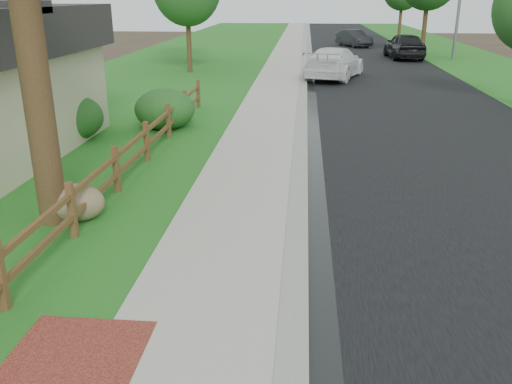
# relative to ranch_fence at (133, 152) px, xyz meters

# --- Properties ---
(ground) EXTENTS (120.00, 120.00, 0.00)m
(ground) POSITION_rel_ranch_fence_xyz_m (3.60, -6.40, -0.62)
(ground) COLOR #392E1F
(road) EXTENTS (8.00, 90.00, 0.02)m
(road) POSITION_rel_ranch_fence_xyz_m (8.20, 28.60, -0.61)
(road) COLOR black
(road) RESTS_ON ground
(curb) EXTENTS (0.40, 90.00, 0.12)m
(curb) POSITION_rel_ranch_fence_xyz_m (4.00, 28.60, -0.56)
(curb) COLOR gray
(curb) RESTS_ON ground
(wet_gutter) EXTENTS (0.50, 90.00, 0.00)m
(wet_gutter) POSITION_rel_ranch_fence_xyz_m (4.35, 28.60, -0.60)
(wet_gutter) COLOR black
(wet_gutter) RESTS_ON road
(sidewalk) EXTENTS (2.20, 90.00, 0.10)m
(sidewalk) POSITION_rel_ranch_fence_xyz_m (2.70, 28.60, -0.57)
(sidewalk) COLOR #ADA597
(sidewalk) RESTS_ON ground
(grass_strip) EXTENTS (1.60, 90.00, 0.06)m
(grass_strip) POSITION_rel_ranch_fence_xyz_m (0.80, 28.60, -0.59)
(grass_strip) COLOR #1F601B
(grass_strip) RESTS_ON ground
(lawn_near) EXTENTS (9.00, 90.00, 0.04)m
(lawn_near) POSITION_rel_ranch_fence_xyz_m (-4.40, 28.60, -0.60)
(lawn_near) COLOR #1F601B
(lawn_near) RESTS_ON ground
(verge_far) EXTENTS (6.00, 90.00, 0.04)m
(verge_far) POSITION_rel_ranch_fence_xyz_m (15.10, 28.60, -0.60)
(verge_far) COLOR #1F601B
(verge_far) RESTS_ON ground
(brick_patch) EXTENTS (1.60, 2.40, 0.11)m
(brick_patch) POSITION_rel_ranch_fence_xyz_m (1.40, -7.40, -0.56)
(brick_patch) COLOR maroon
(brick_patch) RESTS_ON ground
(ranch_fence) EXTENTS (0.12, 16.92, 1.10)m
(ranch_fence) POSITION_rel_ranch_fence_xyz_m (0.00, 0.00, 0.00)
(ranch_fence) COLOR #50261A
(ranch_fence) RESTS_ON ground
(white_suv) EXTENTS (3.72, 5.90, 1.59)m
(white_suv) POSITION_rel_ranch_fence_xyz_m (5.60, 16.82, 0.20)
(white_suv) COLOR white
(white_suv) RESTS_ON road
(dark_car_mid) EXTENTS (2.34, 5.19, 1.73)m
(dark_car_mid) POSITION_rel_ranch_fence_xyz_m (10.80, 26.58, 0.27)
(dark_car_mid) COLOR black
(dark_car_mid) RESTS_ON road
(dark_car_far) EXTENTS (3.00, 4.31, 1.35)m
(dark_car_far) POSITION_rel_ranch_fence_xyz_m (8.12, 35.47, 0.08)
(dark_car_far) COLOR black
(dark_car_far) RESTS_ON road
(boulder) EXTENTS (1.20, 0.95, 0.74)m
(boulder) POSITION_rel_ranch_fence_xyz_m (-0.30, -2.73, -0.25)
(boulder) COLOR brown
(boulder) RESTS_ON ground
(shrub_c) EXTENTS (2.10, 2.10, 1.38)m
(shrub_c) POSITION_rel_ranch_fence_xyz_m (-2.90, 3.28, 0.07)
(shrub_c) COLOR #19481A
(shrub_c) RESTS_ON ground
(shrub_d) EXTENTS (2.06, 2.06, 1.33)m
(shrub_d) POSITION_rel_ranch_fence_xyz_m (-0.44, 4.94, 0.05)
(shrub_d) COLOR #19481A
(shrub_d) RESTS_ON ground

